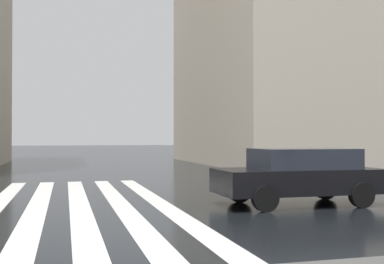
{
  "coord_description": "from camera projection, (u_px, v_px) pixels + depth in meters",
  "views": [
    {
      "loc": [
        -8.29,
        1.2,
        1.66
      ],
      "look_at": [
        5.24,
        -2.42,
        1.85
      ],
      "focal_mm": 44.45,
      "sensor_mm": 36.0,
      "label": 1
    }
  ],
  "objects": [
    {
      "name": "zebra_crossing",
      "position": [
        59.0,
        205.0,
        11.81
      ],
      "size": [
        13.0,
        5.5,
        0.01
      ],
      "color": "silver",
      "rests_on": "ground_plane"
    },
    {
      "name": "ground_plane",
      "position": [
        136.0,
        234.0,
        8.29
      ],
      "size": [
        220.0,
        220.0,
        0.0
      ],
      "primitive_type": "plane",
      "color": "black"
    },
    {
      "name": "car_black",
      "position": [
        300.0,
        175.0,
        11.87
      ],
      "size": [
        1.85,
        4.1,
        1.41
      ],
      "color": "black",
      "rests_on": "ground_plane"
    }
  ]
}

